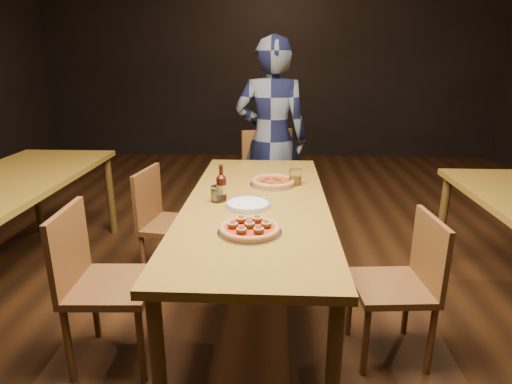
{
  "coord_description": "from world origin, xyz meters",
  "views": [
    {
      "loc": [
        0.11,
        -2.3,
        1.54
      ],
      "look_at": [
        0.0,
        -0.05,
        0.82
      ],
      "focal_mm": 30.0,
      "sensor_mm": 36.0,
      "label": 1
    }
  ],
  "objects_px": {
    "chair_main_sw": "(174,224)",
    "plate_stack": "(248,205)",
    "amber_glass": "(295,177)",
    "chair_main_nw": "(112,284)",
    "table_left": "(2,193)",
    "pizza_meatball": "(250,228)",
    "chair_end": "(274,185)",
    "water_glass": "(217,194)",
    "beer_bottle": "(221,188)",
    "table_main": "(256,213)",
    "chair_main_e": "(391,285)",
    "pizza_margherita": "(273,182)",
    "diner": "(271,140)"
  },
  "relations": [
    {
      "from": "chair_main_e",
      "to": "pizza_meatball",
      "type": "distance_m",
      "value": 0.82
    },
    {
      "from": "table_left",
      "to": "chair_main_sw",
      "type": "bearing_deg",
      "value": 6.73
    },
    {
      "from": "table_left",
      "to": "diner",
      "type": "height_order",
      "value": "diner"
    },
    {
      "from": "diner",
      "to": "chair_main_e",
      "type": "bearing_deg",
      "value": 114.68
    },
    {
      "from": "chair_main_sw",
      "to": "plate_stack",
      "type": "relative_size",
      "value": 3.45
    },
    {
      "from": "table_left",
      "to": "pizza_margherita",
      "type": "xyz_separation_m",
      "value": [
        1.79,
        0.03,
        0.09
      ]
    },
    {
      "from": "plate_stack",
      "to": "chair_end",
      "type": "bearing_deg",
      "value": 83.96
    },
    {
      "from": "pizza_margherita",
      "to": "pizza_meatball",
      "type": "bearing_deg",
      "value": -97.49
    },
    {
      "from": "table_main",
      "to": "amber_glass",
      "type": "distance_m",
      "value": 0.43
    },
    {
      "from": "chair_main_sw",
      "to": "pizza_meatball",
      "type": "relative_size",
      "value": 2.77
    },
    {
      "from": "chair_end",
      "to": "plate_stack",
      "type": "height_order",
      "value": "chair_end"
    },
    {
      "from": "table_left",
      "to": "pizza_meatball",
      "type": "bearing_deg",
      "value": -24.12
    },
    {
      "from": "chair_main_sw",
      "to": "chair_main_e",
      "type": "distance_m",
      "value": 1.51
    },
    {
      "from": "chair_main_e",
      "to": "diner",
      "type": "xyz_separation_m",
      "value": [
        -0.65,
        1.64,
        0.44
      ]
    },
    {
      "from": "chair_main_nw",
      "to": "plate_stack",
      "type": "distance_m",
      "value": 0.81
    },
    {
      "from": "table_main",
      "to": "chair_end",
      "type": "xyz_separation_m",
      "value": [
        0.09,
        1.19,
        -0.19
      ]
    },
    {
      "from": "table_left",
      "to": "pizza_margherita",
      "type": "relative_size",
      "value": 6.68
    },
    {
      "from": "chair_end",
      "to": "amber_glass",
      "type": "bearing_deg",
      "value": -99.3
    },
    {
      "from": "table_left",
      "to": "plate_stack",
      "type": "distance_m",
      "value": 1.71
    },
    {
      "from": "pizza_meatball",
      "to": "plate_stack",
      "type": "height_order",
      "value": "pizza_meatball"
    },
    {
      "from": "chair_main_nw",
      "to": "chair_main_sw",
      "type": "bearing_deg",
      "value": -10.48
    },
    {
      "from": "chair_main_e",
      "to": "pizza_margherita",
      "type": "relative_size",
      "value": 2.74
    },
    {
      "from": "plate_stack",
      "to": "water_glass",
      "type": "distance_m",
      "value": 0.2
    },
    {
      "from": "chair_main_sw",
      "to": "pizza_meatball",
      "type": "distance_m",
      "value": 1.12
    },
    {
      "from": "chair_main_sw",
      "to": "pizza_meatball",
      "type": "bearing_deg",
      "value": -137.78
    },
    {
      "from": "beer_bottle",
      "to": "chair_main_nw",
      "type": "bearing_deg",
      "value": -140.25
    },
    {
      "from": "plate_stack",
      "to": "amber_glass",
      "type": "distance_m",
      "value": 0.52
    },
    {
      "from": "table_main",
      "to": "table_left",
      "type": "distance_m",
      "value": 1.73
    },
    {
      "from": "chair_end",
      "to": "plate_stack",
      "type": "relative_size",
      "value": 3.97
    },
    {
      "from": "beer_bottle",
      "to": "amber_glass",
      "type": "xyz_separation_m",
      "value": [
        0.43,
        0.35,
        -0.02
      ]
    },
    {
      "from": "chair_main_e",
      "to": "pizza_margherita",
      "type": "height_order",
      "value": "chair_main_e"
    },
    {
      "from": "table_left",
      "to": "chair_main_sw",
      "type": "distance_m",
      "value": 1.14
    },
    {
      "from": "pizza_meatball",
      "to": "amber_glass",
      "type": "relative_size",
      "value": 3.02
    },
    {
      "from": "table_left",
      "to": "chair_main_e",
      "type": "height_order",
      "value": "chair_main_e"
    },
    {
      "from": "pizza_meatball",
      "to": "pizza_margherita",
      "type": "bearing_deg",
      "value": 82.51
    },
    {
      "from": "water_glass",
      "to": "chair_main_sw",
      "type": "bearing_deg",
      "value": 129.96
    },
    {
      "from": "pizza_meatball",
      "to": "amber_glass",
      "type": "bearing_deg",
      "value": 73.1
    },
    {
      "from": "chair_main_nw",
      "to": "water_glass",
      "type": "height_order",
      "value": "chair_main_nw"
    },
    {
      "from": "chair_main_sw",
      "to": "chair_main_e",
      "type": "height_order",
      "value": "chair_main_sw"
    },
    {
      "from": "chair_end",
      "to": "diner",
      "type": "relative_size",
      "value": 0.57
    },
    {
      "from": "beer_bottle",
      "to": "diner",
      "type": "height_order",
      "value": "diner"
    },
    {
      "from": "chair_main_sw",
      "to": "diner",
      "type": "xyz_separation_m",
      "value": [
        0.66,
        0.89,
        0.43
      ]
    },
    {
      "from": "chair_main_nw",
      "to": "plate_stack",
      "type": "bearing_deg",
      "value": -66.44
    },
    {
      "from": "chair_main_e",
      "to": "diner",
      "type": "bearing_deg",
      "value": -163.11
    },
    {
      "from": "table_left",
      "to": "pizza_meatball",
      "type": "xyz_separation_m",
      "value": [
        1.69,
        -0.76,
        0.09
      ]
    },
    {
      "from": "chair_main_nw",
      "to": "amber_glass",
      "type": "relative_size",
      "value": 8.71
    },
    {
      "from": "pizza_margherita",
      "to": "beer_bottle",
      "type": "height_order",
      "value": "beer_bottle"
    },
    {
      "from": "plate_stack",
      "to": "water_glass",
      "type": "height_order",
      "value": "water_glass"
    },
    {
      "from": "water_glass",
      "to": "diner",
      "type": "height_order",
      "value": "diner"
    },
    {
      "from": "pizza_meatball",
      "to": "beer_bottle",
      "type": "bearing_deg",
      "value": 112.44
    }
  ]
}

